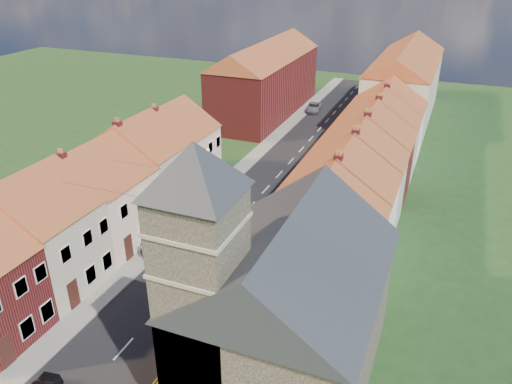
{
  "coord_description": "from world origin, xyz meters",
  "views": [
    {
      "loc": [
        16.13,
        -16.24,
        21.96
      ],
      "look_at": [
        1.99,
        18.52,
        3.5
      ],
      "focal_mm": 35.0,
      "sensor_mm": 36.0,
      "label": 1
    }
  ],
  "objects_px": {
    "car_mid": "(203,222)",
    "pedestrian_left": "(144,249)",
    "car_distant": "(314,107)",
    "pedestrian_right": "(277,227)",
    "lamppost": "(203,174)",
    "church": "(277,295)"
  },
  "relations": [
    {
      "from": "car_distant",
      "to": "pedestrian_left",
      "type": "relative_size",
      "value": 2.38
    },
    {
      "from": "lamppost",
      "to": "pedestrian_left",
      "type": "relative_size",
      "value": 3.32
    },
    {
      "from": "car_distant",
      "to": "pedestrian_left",
      "type": "distance_m",
      "value": 43.05
    },
    {
      "from": "car_mid",
      "to": "car_distant",
      "type": "bearing_deg",
      "value": 75.02
    },
    {
      "from": "church",
      "to": "pedestrian_right",
      "type": "xyz_separation_m",
      "value": [
        -5.12,
        14.28,
        -4.8
      ]
    },
    {
      "from": "car_distant",
      "to": "lamppost",
      "type": "bearing_deg",
      "value": -97.53
    },
    {
      "from": "lamppost",
      "to": "pedestrian_right",
      "type": "xyz_separation_m",
      "value": [
        8.05,
        -2.4,
        -2.46
      ]
    },
    {
      "from": "lamppost",
      "to": "pedestrian_right",
      "type": "relative_size",
      "value": 3.14
    },
    {
      "from": "lamppost",
      "to": "car_mid",
      "type": "xyz_separation_m",
      "value": [
        1.69,
        -3.42,
        -2.78
      ]
    },
    {
      "from": "church",
      "to": "pedestrian_left",
      "type": "relative_size",
      "value": 8.42
    },
    {
      "from": "car_mid",
      "to": "pedestrian_right",
      "type": "relative_size",
      "value": 2.42
    },
    {
      "from": "pedestrian_left",
      "to": "lamppost",
      "type": "bearing_deg",
      "value": 73.97
    },
    {
      "from": "church",
      "to": "car_mid",
      "type": "height_order",
      "value": "church"
    },
    {
      "from": "church",
      "to": "car_mid",
      "type": "bearing_deg",
      "value": 130.89
    },
    {
      "from": "car_mid",
      "to": "pedestrian_right",
      "type": "height_order",
      "value": "pedestrian_right"
    },
    {
      "from": "pedestrian_left",
      "to": "pedestrian_right",
      "type": "distance_m",
      "value": 10.92
    },
    {
      "from": "car_mid",
      "to": "pedestrian_left",
      "type": "bearing_deg",
      "value": -125.58
    },
    {
      "from": "church",
      "to": "car_distant",
      "type": "height_order",
      "value": "church"
    },
    {
      "from": "car_mid",
      "to": "pedestrian_left",
      "type": "height_order",
      "value": "pedestrian_left"
    },
    {
      "from": "pedestrian_left",
      "to": "pedestrian_right",
      "type": "relative_size",
      "value": 0.94
    },
    {
      "from": "lamppost",
      "to": "car_mid",
      "type": "height_order",
      "value": "lamppost"
    },
    {
      "from": "pedestrian_right",
      "to": "lamppost",
      "type": "bearing_deg",
      "value": -3.33
    }
  ]
}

